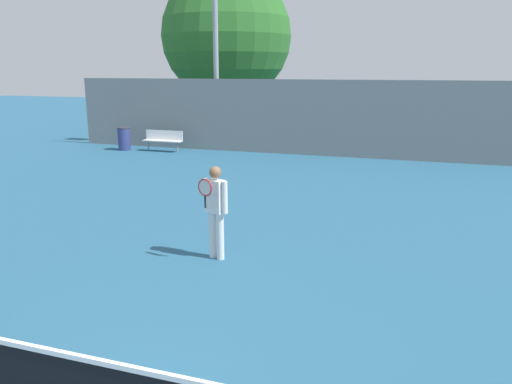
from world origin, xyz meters
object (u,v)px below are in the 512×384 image
at_px(light_pole_far_right, 215,4).
at_px(trash_bin, 124,139).
at_px(tree_green_broad, 226,36).
at_px(bench_courtside_near, 163,138).
at_px(tennis_player, 216,207).

xyz_separation_m(light_pole_far_right, trash_bin, (-3.61, -1.70, -5.49)).
relative_size(light_pole_far_right, trash_bin, 10.14).
bearing_deg(tree_green_broad, bench_courtside_near, -92.02).
bearing_deg(light_pole_far_right, tennis_player, -67.25).
relative_size(tennis_player, light_pole_far_right, 0.17).
distance_m(light_pole_far_right, tree_green_broad, 5.62).
relative_size(bench_courtside_near, trash_bin, 1.77).
xyz_separation_m(bench_courtside_near, tree_green_broad, (0.24, 6.75, 4.53)).
bearing_deg(trash_bin, bench_courtside_near, 8.46).
height_order(bench_courtside_near, light_pole_far_right, light_pole_far_right).
distance_m(bench_courtside_near, light_pole_far_right, 5.93).
relative_size(tennis_player, bench_courtside_near, 1.00).
relative_size(light_pole_far_right, tree_green_broad, 1.16).
height_order(tennis_player, light_pole_far_right, light_pole_far_right).
bearing_deg(tree_green_broad, trash_bin, -105.84).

